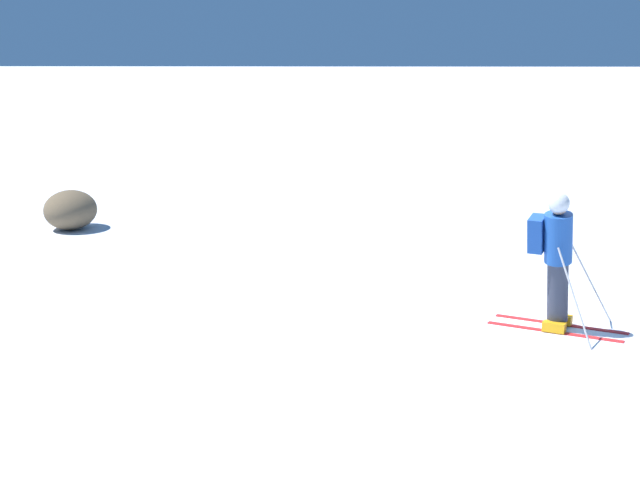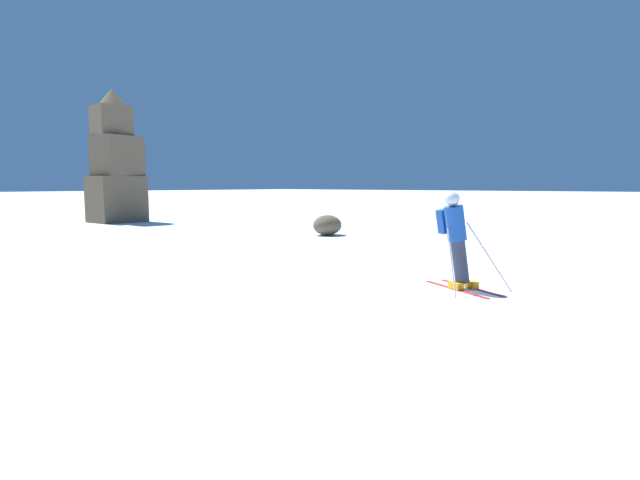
{
  "view_description": "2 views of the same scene",
  "coord_description": "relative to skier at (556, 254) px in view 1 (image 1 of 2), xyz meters",
  "views": [
    {
      "loc": [
        -12.3,
        2.68,
        3.52
      ],
      "look_at": [
        -2.3,
        3.0,
        1.35
      ],
      "focal_mm": 50.0,
      "sensor_mm": 36.0,
      "label": 1
    },
    {
      "loc": [
        -10.01,
        -3.76,
        1.92
      ],
      "look_at": [
        -2.0,
        2.91,
        0.76
      ],
      "focal_mm": 28.0,
      "sensor_mm": 36.0,
      "label": 2
    }
  ],
  "objects": [
    {
      "name": "ground_plane",
      "position": [
        1.49,
        -0.11,
        -1.01
      ],
      "size": [
        300.0,
        300.0,
        0.0
      ],
      "primitive_type": "plane",
      "color": "white"
    },
    {
      "name": "exposed_boulder_0",
      "position": [
        6.22,
        8.03,
        -0.63
      ],
      "size": [
        1.19,
        1.01,
        0.77
      ],
      "primitive_type": "ellipsoid",
      "color": "brown",
      "rests_on": "ground"
    },
    {
      "name": "skier",
      "position": [
        0.0,
        0.0,
        0.0
      ],
      "size": [
        1.4,
        1.73,
        1.83
      ],
      "rotation": [
        0.0,
        0.0,
        -0.45
      ],
      "color": "red",
      "rests_on": "ground"
    }
  ]
}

